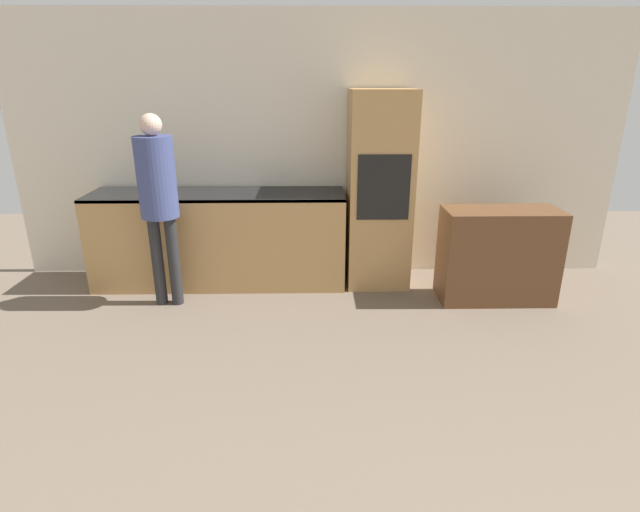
# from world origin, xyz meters

# --- Properties ---
(wall_back) EXTENTS (6.13, 0.05, 2.60)m
(wall_back) POSITION_xyz_m (0.00, 5.57, 1.30)
(wall_back) COLOR silver
(wall_back) RESTS_ON ground_plane
(kitchen_counter) EXTENTS (2.47, 0.60, 0.93)m
(kitchen_counter) POSITION_xyz_m (-0.98, 5.23, 0.48)
(kitchen_counter) COLOR tan
(kitchen_counter) RESTS_ON ground_plane
(oven_unit) EXTENTS (0.60, 0.59, 1.88)m
(oven_unit) POSITION_xyz_m (0.59, 5.24, 0.94)
(oven_unit) COLOR tan
(oven_unit) RESTS_ON ground_plane
(sideboard) EXTENTS (1.04, 0.45, 0.87)m
(sideboard) POSITION_xyz_m (1.65, 4.78, 0.43)
(sideboard) COLOR brown
(sideboard) RESTS_ON ground_plane
(person_standing) EXTENTS (0.33, 0.33, 1.71)m
(person_standing) POSITION_xyz_m (-1.39, 4.73, 1.06)
(person_standing) COLOR #262628
(person_standing) RESTS_ON ground_plane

